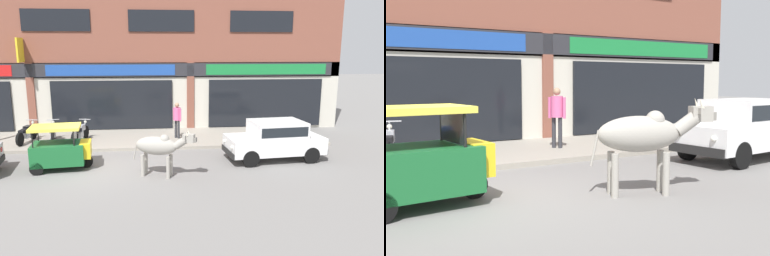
{
  "view_description": "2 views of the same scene",
  "coord_description": "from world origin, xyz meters",
  "views": [
    {
      "loc": [
        2.06,
        -12.62,
        4.09
      ],
      "look_at": [
        3.42,
        1.0,
        1.16
      ],
      "focal_mm": 35.0,
      "sensor_mm": 36.0,
      "label": 1
    },
    {
      "loc": [
        -2.53,
        -6.77,
        1.87
      ],
      "look_at": [
        2.06,
        1.0,
        0.95
      ],
      "focal_mm": 42.0,
      "sensor_mm": 36.0,
      "label": 2
    }
  ],
  "objects": [
    {
      "name": "pedestrian",
      "position": [
        3.03,
        3.73,
        1.11
      ],
      "size": [
        0.35,
        0.4,
        1.6
      ],
      "color": "#2D2D33",
      "rests_on": "sidewalk"
    },
    {
      "name": "shop_building",
      "position": [
        -0.0,
        6.15,
        4.24
      ],
      "size": [
        23.0,
        1.4,
        8.93
      ],
      "color": "brown",
      "rests_on": "ground"
    },
    {
      "name": "motorcycle_1",
      "position": [
        -2.33,
        3.57,
        0.51
      ],
      "size": [
        0.61,
        1.79,
        0.88
      ],
      "color": "black",
      "rests_on": "sidewalk"
    },
    {
      "name": "auto_rickshaw",
      "position": [
        -1.18,
        0.11,
        0.66
      ],
      "size": [
        2.05,
        1.34,
        1.52
      ],
      "color": "black",
      "rests_on": "ground"
    },
    {
      "name": "sidewalk",
      "position": [
        0.0,
        4.05,
        0.06
      ],
      "size": [
        19.0,
        3.69,
        0.13
      ],
      "primitive_type": "cube",
      "color": "gray",
      "rests_on": "ground"
    },
    {
      "name": "cow",
      "position": [
        2.17,
        -0.98,
        1.01
      ],
      "size": [
        2.05,
        1.07,
        1.61
      ],
      "color": "#9E998E",
      "rests_on": "ground"
    },
    {
      "name": "motorcycle_2",
      "position": [
        -1.18,
        3.53,
        0.51
      ],
      "size": [
        0.63,
        1.8,
        0.88
      ],
      "color": "black",
      "rests_on": "sidewalk"
    },
    {
      "name": "motorcycle_0",
      "position": [
        -3.44,
        3.6,
        0.51
      ],
      "size": [
        0.56,
        1.81,
        0.88
      ],
      "color": "black",
      "rests_on": "sidewalk"
    },
    {
      "name": "car_0",
      "position": [
        6.47,
        0.5,
        0.81
      ],
      "size": [
        3.72,
        1.93,
        1.46
      ],
      "color": "black",
      "rests_on": "ground"
    },
    {
      "name": "ground_plane",
      "position": [
        0.0,
        0.0,
        0.0
      ],
      "size": [
        90.0,
        90.0,
        0.0
      ],
      "primitive_type": "plane",
      "color": "slate"
    }
  ]
}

